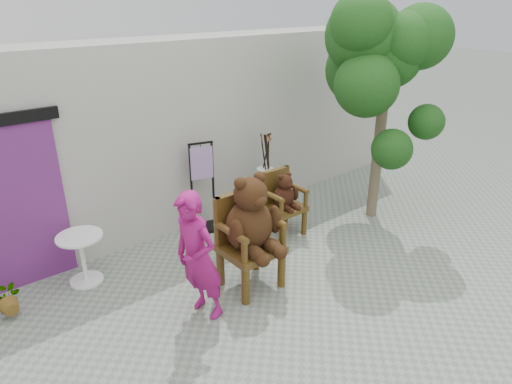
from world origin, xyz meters
The scene contains 11 objects.
ground_plane centered at (0.00, 0.00, 0.00)m, with size 60.00×60.00×0.00m, color gray.
back_wall centered at (0.00, 3.10, 1.50)m, with size 9.00×1.00×3.00m, color #ACA9A1.
doorway centered at (-3.00, 2.58, 1.16)m, with size 1.40×0.11×2.33m.
chair_big centered at (-0.73, 0.64, 0.90)m, with size 0.77×0.83×1.59m.
chair_small centered at (0.57, 1.46, 0.63)m, with size 0.60×0.57×1.05m.
person centered at (-1.62, 0.49, 0.83)m, with size 0.61×0.40×1.67m, color #93125F.
cafe_table centered at (-2.42, 2.11, 0.44)m, with size 0.60×0.60×0.70m.
display_stand centered at (-0.35, 2.35, 0.58)m, with size 0.53×0.46×1.51m.
stool_bucket centered at (0.90, 2.26, 0.64)m, with size 0.32×0.32×1.46m.
tree centered at (2.06, 0.99, 2.71)m, with size 1.80×2.07×3.68m.
potted_plant centered at (-3.40, 2.02, 0.20)m, with size 0.36×0.31×0.40m, color black.
Camera 1 is at (-3.94, -3.41, 3.60)m, focal length 32.00 mm.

